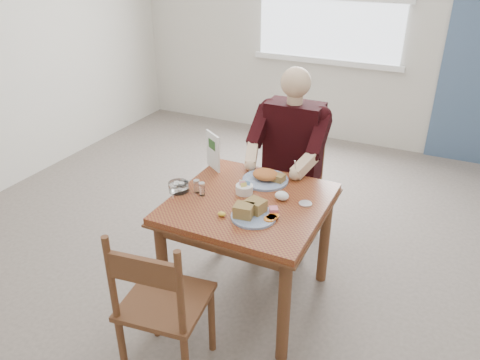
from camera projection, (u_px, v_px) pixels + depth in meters
The scene contains 15 objects.
floor at pixel (248, 296), 3.16m from camera, with size 6.00×6.00×0.00m, color #62574F.
wall_back at pixel (368, 19), 4.92m from camera, with size 5.50×5.50×0.00m, color beige.
lemon_wedge at pixel (222, 214), 2.65m from camera, with size 0.05×0.03×0.03m, color gold.
napkin at pixel (282, 196), 2.81m from camera, with size 0.09×0.07×0.05m, color white.
metal_dish at pixel (305, 204), 2.77m from camera, with size 0.08×0.08×0.01m, color silver.
table at pixel (249, 216), 2.87m from camera, with size 0.92×0.92×0.75m.
chair_far at pixel (292, 184), 3.58m from camera, with size 0.42×0.42×0.95m.
chair_near at pixel (162, 305), 2.40m from camera, with size 0.47×0.47×0.95m.
diner at pixel (290, 148), 3.36m from camera, with size 0.53×0.56×1.39m.
near_plate at pixel (253, 212), 2.63m from camera, with size 0.27×0.26×0.09m.
far_plate at pixel (266, 177), 3.02m from camera, with size 0.34×0.34×0.08m.
caddy at pixel (244, 189), 2.88m from camera, with size 0.13×0.13×0.08m.
shakers at pixel (199, 188), 2.87m from camera, with size 0.10×0.07×0.08m.
creamer at pixel (179, 187), 2.90m from camera, with size 0.16×0.16×0.06m.
menu at pixel (213, 151), 3.15m from camera, with size 0.15×0.11×0.26m.
Camera 1 is at (1.00, -2.23, 2.15)m, focal length 35.00 mm.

